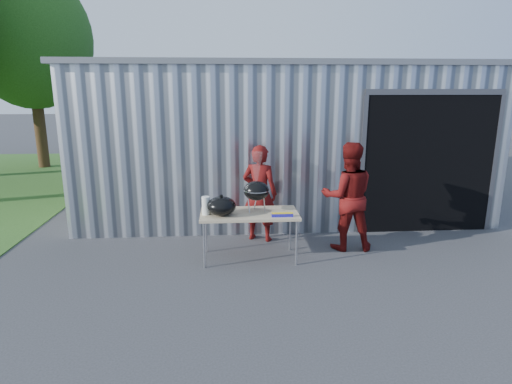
{
  "coord_description": "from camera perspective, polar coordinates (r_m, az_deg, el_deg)",
  "views": [
    {
      "loc": [
        -0.39,
        -5.72,
        2.62
      ],
      "look_at": [
        0.07,
        0.69,
        1.05
      ],
      "focal_mm": 30.0,
      "sensor_mm": 36.0,
      "label": 1
    }
  ],
  "objects": [
    {
      "name": "person_cook",
      "position": [
        7.4,
        0.49,
        -0.16
      ],
      "size": [
        0.72,
        0.61,
        1.69
      ],
      "primitive_type": "imported",
      "rotation": [
        0.0,
        0.0,
        2.74
      ],
      "color": "#5A0D0C",
      "rests_on": "ground"
    },
    {
      "name": "foil_box",
      "position": [
        6.38,
        3.53,
        -3.05
      ],
      "size": [
        0.32,
        0.06,
        0.06
      ],
      "color": "#1C179B",
      "rests_on": "folding_table"
    },
    {
      "name": "folding_table",
      "position": [
        6.6,
        -0.9,
        -3.11
      ],
      "size": [
        1.5,
        0.75,
        0.75
      ],
      "color": "tan",
      "rests_on": "ground"
    },
    {
      "name": "paper_towels",
      "position": [
        6.5,
        -6.7,
        -1.81
      ],
      "size": [
        0.12,
        0.12,
        0.28
      ],
      "primitive_type": "cylinder",
      "color": "white",
      "rests_on": "folding_table"
    },
    {
      "name": "building",
      "position": [
        10.45,
        3.09,
        7.78
      ],
      "size": [
        8.2,
        6.2,
        3.1
      ],
      "color": "silver",
      "rests_on": "ground"
    },
    {
      "name": "white_tub",
      "position": [
        6.75,
        -5.66,
        -1.99
      ],
      "size": [
        0.2,
        0.15,
        0.1
      ],
      "primitive_type": "cube",
      "color": "white",
      "rests_on": "folding_table"
    },
    {
      "name": "grill_lid",
      "position": [
        6.44,
        -4.64,
        -1.87
      ],
      "size": [
        0.44,
        0.44,
        0.32
      ],
      "color": "black",
      "rests_on": "folding_table"
    },
    {
      "name": "tree_far",
      "position": [
        16.01,
        -27.96,
        17.57
      ],
      "size": [
        3.81,
        3.81,
        6.32
      ],
      "color": "#442D19",
      "rests_on": "ground"
    },
    {
      "name": "ground",
      "position": [
        6.31,
        -0.22,
        -10.82
      ],
      "size": [
        80.0,
        80.0,
        0.0
      ],
      "primitive_type": "plane",
      "color": "#343437"
    },
    {
      "name": "person_bystander",
      "position": [
        7.14,
        12.13,
        -0.59
      ],
      "size": [
        0.91,
        0.73,
        1.78
      ],
      "primitive_type": "imported",
      "rotation": [
        0.0,
        0.0,
        3.08
      ],
      "color": "#5A0D0C",
      "rests_on": "ground"
    },
    {
      "name": "kettle_grill",
      "position": [
        6.55,
        0.04,
        0.99
      ],
      "size": [
        0.4,
        0.4,
        0.93
      ],
      "color": "black",
      "rests_on": "folding_table"
    }
  ]
}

